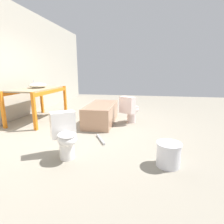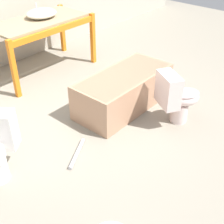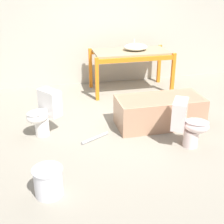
% 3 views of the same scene
% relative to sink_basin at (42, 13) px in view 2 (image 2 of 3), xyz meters
% --- Properties ---
extents(ground_plane, '(12.00, 12.00, 0.00)m').
position_rel_sink_basin_xyz_m(ground_plane, '(-0.55, -1.58, -0.97)').
color(ground_plane, gray).
extents(shelving_rack, '(1.72, 0.89, 0.90)m').
position_rel_sink_basin_xyz_m(shelving_rack, '(-0.12, -0.04, -0.20)').
color(shelving_rack, orange).
rests_on(shelving_rack, ground_plane).
extents(sink_basin, '(0.51, 0.44, 0.22)m').
position_rel_sink_basin_xyz_m(sink_basin, '(0.00, 0.00, 0.00)').
color(sink_basin, silver).
rests_on(sink_basin, shelving_rack).
extents(bathtub_main, '(1.48, 0.68, 0.51)m').
position_rel_sink_basin_xyz_m(bathtub_main, '(-0.11, -1.84, -0.67)').
color(bathtub_main, tan).
rests_on(bathtub_main, ground_plane).
extents(toilet_near, '(0.64, 0.57, 0.72)m').
position_rel_sink_basin_xyz_m(toilet_near, '(0.05, -2.59, -0.59)').
color(toilet_near, silver).
rests_on(toilet_near, ground_plane).
extents(loose_pipe, '(0.48, 0.29, 0.05)m').
position_rel_sink_basin_xyz_m(loose_pipe, '(-1.29, -2.10, -0.94)').
color(loose_pipe, '#B7B7BC').
rests_on(loose_pipe, ground_plane).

